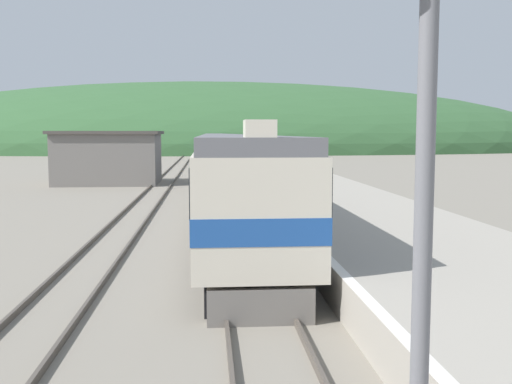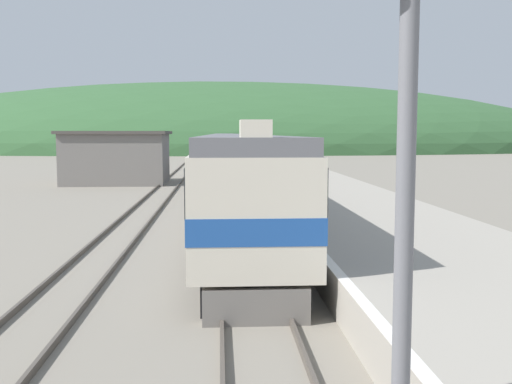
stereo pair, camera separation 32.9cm
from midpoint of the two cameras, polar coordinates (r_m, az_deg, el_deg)
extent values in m
cube|color=#4C443D|center=(70.31, -4.44, 2.46)|extent=(0.08, 180.00, 0.16)
cube|color=#4C443D|center=(70.33, -3.27, 2.47)|extent=(0.08, 180.00, 0.16)
cube|color=#4C443D|center=(70.44, -8.15, 2.43)|extent=(0.08, 180.00, 0.16)
cube|color=#4C443D|center=(70.37, -6.99, 2.44)|extent=(0.08, 180.00, 0.16)
cube|color=#9E9689|center=(50.66, 2.03, 1.69)|extent=(6.48, 140.00, 0.95)
cube|color=silver|center=(50.37, -1.50, 2.22)|extent=(0.24, 140.00, 0.01)
ellipsoid|color=#335B33|center=(141.09, -4.24, 4.02)|extent=(172.06, 77.42, 31.14)
cube|color=slate|center=(48.29, -14.03, 3.07)|extent=(7.68, 6.20, 3.88)
cube|color=#47423D|center=(48.24, -14.09, 5.52)|extent=(8.18, 6.70, 0.24)
cube|color=black|center=(22.14, -2.20, -3.56)|extent=(2.35, 18.65, 0.85)
cube|color=beige|center=(21.93, -2.21, 0.92)|extent=(2.87, 19.84, 2.62)
cube|color=#1E4C99|center=(21.95, -2.21, 0.38)|extent=(2.90, 19.86, 0.58)
cube|color=black|center=(21.89, -2.22, 2.43)|extent=(2.89, 18.65, 0.79)
cube|color=slate|center=(21.86, -2.23, 4.88)|extent=(2.70, 19.84, 0.40)
cube|color=black|center=(13.13, -0.62, 0.29)|extent=(2.91, 2.20, 1.05)
cube|color=beige|center=(12.40, -0.41, 6.05)|extent=(0.64, 0.80, 0.36)
cube|color=slate|center=(12.67, -0.31, -10.79)|extent=(2.24, 0.40, 0.77)
cube|color=black|center=(42.75, -3.37, 0.89)|extent=(2.35, 18.67, 0.85)
cube|color=beige|center=(42.64, -3.38, 3.21)|extent=(2.87, 19.86, 2.62)
cube|color=#1E4C99|center=(42.65, -3.38, 2.93)|extent=(2.90, 19.88, 0.58)
cube|color=black|center=(42.62, -3.39, 3.99)|extent=(2.89, 18.67, 0.79)
cube|color=slate|center=(42.60, -3.39, 5.24)|extent=(2.70, 19.86, 0.40)
cube|color=black|center=(63.46, -3.78, 2.44)|extent=(2.35, 18.67, 0.85)
cube|color=beige|center=(63.39, -3.79, 4.00)|extent=(2.87, 19.86, 2.62)
cube|color=#1E4C99|center=(63.39, -3.79, 3.81)|extent=(2.90, 19.88, 0.58)
cube|color=black|center=(63.37, -3.79, 4.53)|extent=(2.89, 18.67, 0.79)
cube|color=slate|center=(63.36, -3.80, 5.37)|extent=(2.70, 19.86, 0.40)
cube|color=black|center=(84.20, -3.99, 3.22)|extent=(2.35, 18.67, 0.85)
cube|color=beige|center=(84.14, -3.99, 4.40)|extent=(2.87, 19.86, 2.62)
cube|color=#1E4C99|center=(84.15, -3.99, 4.26)|extent=(2.90, 19.88, 0.58)
cube|color=black|center=(84.13, -4.00, 4.80)|extent=(2.89, 18.67, 0.79)
cube|color=slate|center=(84.12, -4.00, 5.43)|extent=(2.70, 19.86, 0.40)
cube|color=black|center=(104.95, -4.11, 3.70)|extent=(2.35, 18.67, 0.85)
cube|color=beige|center=(104.90, -4.12, 4.65)|extent=(2.87, 19.86, 2.62)
cube|color=#1E4C99|center=(104.91, -4.12, 4.53)|extent=(2.90, 19.88, 0.58)
cube|color=black|center=(104.89, -4.12, 4.96)|extent=(2.89, 18.67, 0.79)
cube|color=slate|center=(104.89, -4.12, 5.47)|extent=(2.70, 19.86, 0.40)
cylinder|color=slate|center=(6.45, 14.43, 3.66)|extent=(0.20, 0.20, 7.52)
camera|label=1|loc=(0.16, -90.55, -0.05)|focal=42.00mm
camera|label=2|loc=(0.16, 89.45, 0.05)|focal=42.00mm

